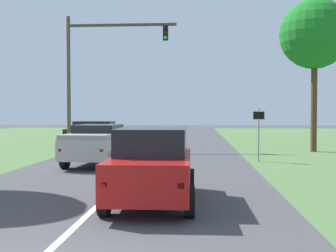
# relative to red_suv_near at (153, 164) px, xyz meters

# --- Properties ---
(ground_plane) EXTENTS (120.00, 120.00, 0.00)m
(ground_plane) POSITION_rel_red_suv_near_xyz_m (-1.36, 6.77, -1.02)
(ground_plane) COLOR #424244
(red_suv_near) EXTENTS (2.22, 4.66, 1.96)m
(red_suv_near) POSITION_rel_red_suv_near_xyz_m (0.00, 0.00, 0.00)
(red_suv_near) COLOR #9E1411
(red_suv_near) RESTS_ON ground_plane
(pickup_truck_lead) EXTENTS (2.54, 5.61, 1.81)m
(pickup_truck_lead) POSITION_rel_red_suv_near_xyz_m (-3.27, 7.95, -0.07)
(pickup_truck_lead) COLOR #B7B2A8
(pickup_truck_lead) RESTS_ON ground_plane
(traffic_light) EXTENTS (7.06, 0.40, 8.49)m
(traffic_light) POSITION_rel_red_suv_near_xyz_m (-5.42, 15.93, 4.50)
(traffic_light) COLOR brown
(traffic_light) RESTS_ON ground_plane
(keep_moving_sign) EXTENTS (0.60, 0.09, 2.56)m
(keep_moving_sign) POSITION_rel_red_suv_near_xyz_m (4.07, 9.53, 0.61)
(keep_moving_sign) COLOR gray
(keep_moving_sign) RESTS_ON ground_plane
(oak_tree_right) EXTENTS (4.14, 4.14, 9.09)m
(oak_tree_right) POSITION_rel_red_suv_near_xyz_m (8.10, 15.02, 5.95)
(oak_tree_right) COLOR #4C351E
(oak_tree_right) RESTS_ON ground_plane
(crossing_suv_far) EXTENTS (4.42, 2.28, 1.73)m
(crossing_suv_far) POSITION_rel_red_suv_near_xyz_m (-5.86, 18.31, -0.11)
(crossing_suv_far) COLOR black
(crossing_suv_far) RESTS_ON ground_plane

